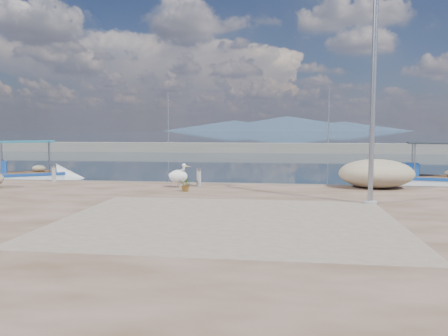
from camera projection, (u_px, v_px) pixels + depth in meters
The scene contains 13 objects.
ground at pixel (209, 216), 14.85m from camera, with size 1400.00×1400.00×0.00m, color #162635.
quay at pixel (161, 262), 8.90m from camera, with size 44.00×22.00×0.50m, color #4A3420.
quay_patch at pixel (228, 220), 11.71m from camera, with size 9.00×7.00×0.01m, color gray.
breakwater at pixel (262, 148), 54.29m from camera, with size 120.00×2.20×7.50m.
mountains at pixel (284, 125), 655.17m from camera, with size 370.00×280.00×22.00m.
boat_left at pixel (25, 178), 24.28m from camera, with size 5.71×4.41×2.67m.
boat_right at pixel (437, 183), 22.26m from camera, with size 5.76×2.82×2.65m.
pelican at pixel (179, 176), 18.29m from camera, with size 1.07×0.72×1.02m.
lamp_post at pixel (373, 103), 14.05m from camera, with size 0.44×0.96×7.00m.
bollard_near at pixel (199, 176), 18.73m from camera, with size 0.25×0.25×0.76m.
bollard_far at pixel (54, 173), 20.38m from camera, with size 0.25×0.25×0.76m.
potted_plant at pixel (186, 185), 17.13m from camera, with size 0.49×0.43×0.55m, color #33722D.
net_pile_c at pixel (376, 174), 18.14m from camera, with size 3.06×2.19×1.20m, color #C7B594.
Camera 1 is at (2.43, -14.45, 2.95)m, focal length 35.00 mm.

